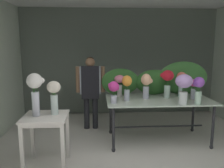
{
  "coord_description": "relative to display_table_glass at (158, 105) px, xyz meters",
  "views": [
    {
      "loc": [
        -0.58,
        -2.2,
        1.82
      ],
      "look_at": [
        -0.34,
        1.57,
        1.17
      ],
      "focal_mm": 36.67,
      "sensor_mm": 36.0,
      "label": 1
    }
  ],
  "objects": [
    {
      "name": "ground_plane",
      "position": [
        -0.55,
        0.01,
        -0.71
      ],
      "size": [
        8.38,
        8.38,
        0.0
      ],
      "primitive_type": "plane",
      "color": "silver"
    },
    {
      "name": "wall_back",
      "position": [
        -0.55,
        1.92,
        0.66
      ],
      "size": [
        5.14,
        0.12,
        2.73
      ],
      "primitive_type": "cube",
      "color": "slate",
      "rests_on": "ground"
    },
    {
      "name": "display_table_glass",
      "position": [
        0.0,
        0.0,
        0.0
      ],
      "size": [
        1.94,
        1.03,
        0.83
      ],
      "color": "silver",
      "rests_on": "ground"
    },
    {
      "name": "side_table_white",
      "position": [
        -1.9,
        -0.82,
        -0.03
      ],
      "size": [
        0.64,
        0.6,
        0.8
      ],
      "color": "silver",
      "rests_on": "ground"
    },
    {
      "name": "florist",
      "position": [
        -1.28,
        0.73,
        0.25
      ],
      "size": [
        0.62,
        0.24,
        1.56
      ],
      "color": "#232328",
      "rests_on": "ground"
    },
    {
      "name": "foliage_backdrop",
      "position": [
        0.14,
        0.39,
        0.41
      ],
      "size": [
        2.16,
        0.32,
        0.67
      ],
      "color": "#2D6028",
      "rests_on": "display_table_glass"
    },
    {
      "name": "vase_peach_stock",
      "position": [
        -0.23,
        0.05,
        0.39
      ],
      "size": [
        0.22,
        0.19,
        0.47
      ],
      "color": "silver",
      "rests_on": "display_table_glass"
    },
    {
      "name": "vase_sunset_lilies",
      "position": [
        -0.61,
        -0.1,
        0.39
      ],
      "size": [
        0.18,
        0.18,
        0.46
      ],
      "color": "silver",
      "rests_on": "display_table_glass"
    },
    {
      "name": "vase_crimson_snapdragons",
      "position": [
        0.18,
        0.08,
        0.45
      ],
      "size": [
        0.26,
        0.23,
        0.53
      ],
      "color": "silver",
      "rests_on": "display_table_glass"
    },
    {
      "name": "vase_fuchsia_peonies",
      "position": [
        0.64,
        -0.05,
        0.34
      ],
      "size": [
        0.2,
        0.19,
        0.37
      ],
      "color": "silver",
      "rests_on": "display_table_glass"
    },
    {
      "name": "vase_violet_hydrangea",
      "position": [
        0.57,
        -0.41,
        0.38
      ],
      "size": [
        0.2,
        0.18,
        0.47
      ],
      "color": "silver",
      "rests_on": "display_table_glass"
    },
    {
      "name": "vase_coral_anemones",
      "position": [
        0.48,
        0.16,
        0.42
      ],
      "size": [
        0.22,
        0.19,
        0.48
      ],
      "color": "silver",
      "rests_on": "display_table_glass"
    },
    {
      "name": "vase_rosy_dahlias",
      "position": [
        -0.7,
        0.23,
        0.38
      ],
      "size": [
        0.21,
        0.2,
        0.42
      ],
      "color": "silver",
      "rests_on": "display_table_glass"
    },
    {
      "name": "vase_magenta_roses",
      "position": [
        -0.86,
        -0.25,
        0.34
      ],
      "size": [
        0.2,
        0.18,
        0.38
      ],
      "color": "silver",
      "rests_on": "display_table_glass"
    },
    {
      "name": "vase_lilac_carnations",
      "position": [
        0.31,
        -0.42,
        0.44
      ],
      "size": [
        0.28,
        0.28,
        0.52
      ],
      "color": "silver",
      "rests_on": "display_table_glass"
    },
    {
      "name": "vase_white_roses_tall",
      "position": [
        -2.03,
        -0.81,
        0.48
      ],
      "size": [
        0.25,
        0.22,
        0.63
      ],
      "color": "silver",
      "rests_on": "side_table_white"
    },
    {
      "name": "vase_cream_lisianthus_tall",
      "position": [
        -1.78,
        -0.75,
        0.39
      ],
      "size": [
        0.2,
        0.2,
        0.5
      ],
      "color": "silver",
      "rests_on": "side_table_white"
    }
  ]
}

